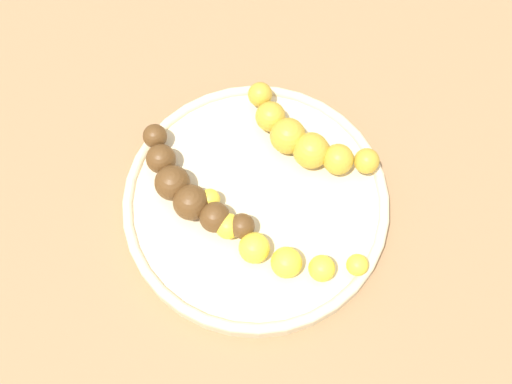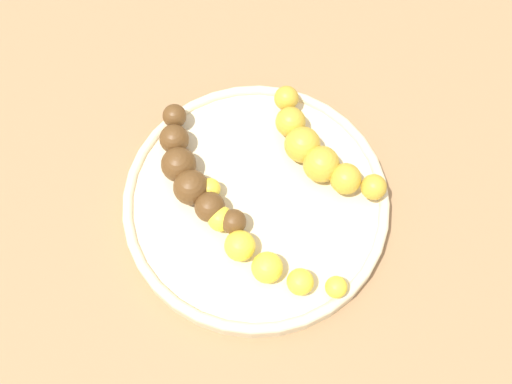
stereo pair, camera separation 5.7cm
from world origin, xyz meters
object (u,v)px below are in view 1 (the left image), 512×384
Objects in this scene: fruit_bowl at (256,203)px; banana_yellow at (274,248)px; banana_spotted at (303,139)px; banana_overripe at (186,189)px.

banana_yellow is at bearing 127.92° from fruit_bowl.
banana_spotted is (-0.02, -0.07, 0.02)m from fruit_bowl.
banana_spotted reaches higher than banana_yellow.
banana_yellow is at bearing 102.16° from banana_overripe.
banana_yellow is 1.15× the size of banana_spotted.
banana_overripe reaches higher than fruit_bowl.
banana_spotted is (0.01, -0.11, 0.00)m from banana_yellow.
fruit_bowl is 0.08m from banana_spotted.
fruit_bowl is at bearing 133.84° from banana_overripe.
banana_spotted reaches higher than fruit_bowl.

